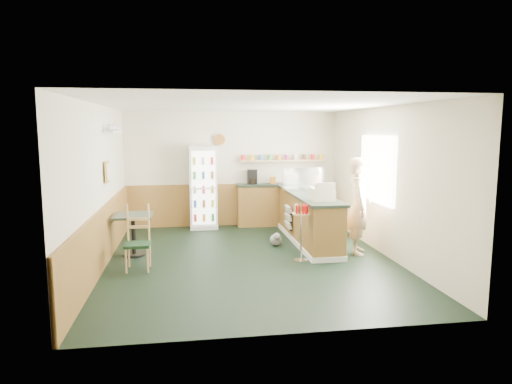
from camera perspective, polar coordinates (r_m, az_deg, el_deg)
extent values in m
plane|color=black|center=(8.18, -0.84, -8.43)|extent=(6.00, 6.00, 0.00)
cube|color=beige|center=(10.88, -3.00, 2.89)|extent=(5.00, 0.02, 2.70)
cube|color=beige|center=(7.97, -19.04, 0.61)|extent=(0.02, 6.00, 2.70)
cube|color=beige|center=(8.61, 15.94, 1.26)|extent=(0.02, 6.00, 2.70)
cube|color=white|center=(7.86, -0.88, 10.89)|extent=(5.00, 6.00, 0.02)
cube|color=olive|center=(10.95, -2.95, -1.57)|extent=(4.98, 0.05, 1.00)
cube|color=olive|center=(8.11, -18.49, -5.35)|extent=(0.05, 5.98, 1.00)
cube|color=white|center=(8.84, 14.89, 2.77)|extent=(0.06, 1.45, 1.25)
cube|color=gold|center=(8.43, -18.10, 2.40)|extent=(0.03, 0.32, 0.38)
cube|color=white|center=(8.88, -17.45, 7.22)|extent=(0.18, 1.20, 0.03)
cylinder|color=#965D25|center=(10.75, -4.59, 6.55)|extent=(0.26, 0.04, 0.26)
cube|color=olive|center=(9.35, 6.49, -3.40)|extent=(0.60, 2.95, 0.95)
cube|color=white|center=(9.45, 6.45, -5.93)|extent=(0.64, 2.97, 0.10)
cube|color=#29382D|center=(9.27, 6.54, -0.31)|extent=(0.68, 3.01, 0.05)
cube|color=olive|center=(10.97, 3.40, -1.68)|extent=(2.20, 0.38, 0.95)
cube|color=#29382D|center=(10.90, 3.42, 0.96)|extent=(2.24, 0.42, 0.05)
cube|color=tan|center=(10.92, 3.35, 3.96)|extent=(2.10, 0.22, 0.04)
cube|color=black|center=(10.74, -0.49, 1.92)|extent=(0.22, 0.18, 0.34)
cylinder|color=#B2664C|center=(10.76, -1.61, 4.33)|extent=(0.10, 0.10, 0.12)
cylinder|color=#B2664C|center=(10.79, -0.50, 4.34)|extent=(0.10, 0.10, 0.12)
cylinder|color=#B2664C|center=(10.82, 0.61, 4.36)|extent=(0.10, 0.10, 0.12)
cylinder|color=#B2664C|center=(10.85, 1.72, 4.36)|extent=(0.10, 0.10, 0.12)
cylinder|color=#B2664C|center=(10.89, 2.81, 4.37)|extent=(0.10, 0.10, 0.12)
cylinder|color=#B2664C|center=(10.94, 3.90, 4.38)|extent=(0.10, 0.10, 0.12)
cylinder|color=#B2664C|center=(10.98, 4.98, 4.38)|extent=(0.10, 0.10, 0.12)
cylinder|color=#B2664C|center=(11.04, 6.05, 4.38)|extent=(0.10, 0.10, 0.12)
cylinder|color=#B2664C|center=(11.09, 7.11, 4.38)|extent=(0.10, 0.10, 0.12)
cylinder|color=#B2664C|center=(11.15, 8.15, 4.38)|extent=(0.10, 0.10, 0.12)
cube|color=silver|center=(10.65, -6.61, 0.60)|extent=(0.63, 0.45, 1.91)
cube|color=white|center=(10.42, -6.57, 0.49)|extent=(0.53, 0.02, 1.69)
cube|color=silver|center=(10.35, -6.56, 0.44)|extent=(0.57, 0.02, 1.75)
cube|color=silver|center=(9.73, 5.80, 0.41)|extent=(0.82, 0.43, 0.06)
cube|color=silver|center=(9.70, 5.82, 1.78)|extent=(0.81, 0.41, 0.41)
cube|color=beige|center=(8.36, 8.22, -0.24)|extent=(0.41, 0.43, 0.24)
imported|color=tan|center=(8.58, 12.75, -1.73)|extent=(0.60, 0.70, 1.79)
cylinder|color=silver|center=(8.15, 5.59, -8.48)|extent=(0.25, 0.25, 0.02)
cylinder|color=silver|center=(8.04, 5.63, -5.64)|extent=(0.04, 0.04, 0.83)
cylinder|color=tan|center=(7.95, 5.67, -2.73)|extent=(0.32, 0.32, 0.02)
cylinder|color=red|center=(7.94, 6.38, -2.16)|extent=(0.04, 0.04, 0.14)
cylinder|color=red|center=(8.00, 6.23, -2.09)|extent=(0.04, 0.04, 0.14)
cylinder|color=red|center=(8.03, 5.87, -2.04)|extent=(0.04, 0.04, 0.14)
cylinder|color=red|center=(8.03, 5.45, -2.04)|extent=(0.04, 0.04, 0.14)
cylinder|color=red|center=(7.99, 5.10, -2.08)|extent=(0.04, 0.04, 0.14)
cylinder|color=red|center=(7.93, 4.98, -2.15)|extent=(0.04, 0.04, 0.14)
cylinder|color=red|center=(7.88, 5.12, -2.22)|extent=(0.04, 0.04, 0.14)
cylinder|color=red|center=(7.85, 5.48, -2.27)|extent=(0.04, 0.04, 0.14)
cylinder|color=red|center=(7.85, 5.92, -2.27)|extent=(0.04, 0.04, 0.14)
cylinder|color=red|center=(7.88, 6.26, -2.23)|extent=(0.04, 0.04, 0.14)
cube|color=black|center=(9.53, 4.15, -4.54)|extent=(0.05, 0.41, 0.03)
cube|color=silver|center=(9.51, 4.03, -4.14)|extent=(0.09, 0.37, 0.14)
cube|color=black|center=(9.49, 4.16, -3.56)|extent=(0.05, 0.41, 0.03)
cube|color=silver|center=(9.47, 4.04, -3.15)|extent=(0.09, 0.37, 0.14)
cube|color=black|center=(9.46, 4.17, -2.57)|extent=(0.05, 0.41, 0.03)
cube|color=silver|center=(9.44, 4.05, -2.15)|extent=(0.09, 0.37, 0.14)
cylinder|color=black|center=(8.72, -14.97, -7.54)|extent=(0.40, 0.40, 0.04)
cylinder|color=black|center=(8.63, -15.05, -5.25)|extent=(0.08, 0.08, 0.70)
cube|color=#29382D|center=(8.55, -15.14, -2.85)|extent=(0.70, 0.70, 0.04)
cube|color=black|center=(7.74, -14.57, -6.39)|extent=(0.40, 0.40, 0.05)
cylinder|color=tan|center=(7.65, -15.93, -8.29)|extent=(0.03, 0.03, 0.42)
cylinder|color=tan|center=(7.61, -13.36, -8.28)|extent=(0.03, 0.03, 0.42)
cylinder|color=tan|center=(7.97, -15.62, -7.61)|extent=(0.03, 0.03, 0.42)
cylinder|color=tan|center=(7.94, -13.16, -7.60)|extent=(0.03, 0.03, 0.42)
cube|color=tan|center=(7.84, -14.52, -3.78)|extent=(0.36, 0.04, 0.64)
sphere|color=gray|center=(9.09, 2.50, -6.00)|extent=(0.24, 0.24, 0.24)
sphere|color=gray|center=(8.95, 2.65, -5.57)|extent=(0.14, 0.14, 0.14)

